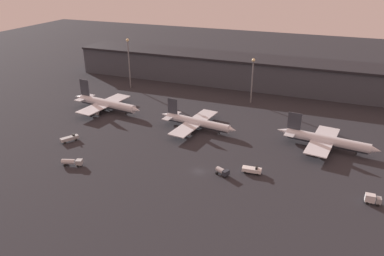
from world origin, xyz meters
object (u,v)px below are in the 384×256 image
at_px(airplane_2, 326,141).
at_px(service_vehicle_3, 252,170).
at_px(airplane_0, 106,104).
at_px(service_vehicle_4, 72,162).
at_px(service_vehicle_0, 372,199).
at_px(service_vehicle_2, 222,171).
at_px(airplane_1, 196,122).
at_px(service_vehicle_1, 70,138).

xyz_separation_m(airplane_2, service_vehicle_3, (-22.92, -29.61, -2.14)).
relative_size(airplane_0, service_vehicle_4, 5.30).
xyz_separation_m(service_vehicle_0, service_vehicle_4, (-101.39, -14.22, -0.17)).
relative_size(service_vehicle_2, service_vehicle_4, 0.67).
distance_m(service_vehicle_2, service_vehicle_3, 10.64).
distance_m(airplane_1, airplane_2, 54.81).
height_order(service_vehicle_0, service_vehicle_4, service_vehicle_0).
relative_size(service_vehicle_0, service_vehicle_2, 0.90).
distance_m(airplane_0, service_vehicle_0, 126.70).
relative_size(airplane_1, service_vehicle_3, 5.50).
height_order(airplane_0, service_vehicle_4, airplane_0).
bearing_deg(service_vehicle_3, service_vehicle_2, -154.79).
bearing_deg(service_vehicle_0, airplane_1, 153.45).
relative_size(airplane_0, service_vehicle_2, 7.90).
relative_size(airplane_1, airplane_2, 0.94).
bearing_deg(service_vehicle_2, service_vehicle_0, 24.94).
relative_size(airplane_0, service_vehicle_1, 5.54).
distance_m(service_vehicle_0, service_vehicle_2, 48.09).
xyz_separation_m(service_vehicle_1, service_vehicle_3, (76.57, 2.30, -0.00)).
distance_m(service_vehicle_1, service_vehicle_3, 76.61).
bearing_deg(service_vehicle_3, service_vehicle_4, -166.85).
relative_size(airplane_0, service_vehicle_3, 6.03).
height_order(service_vehicle_2, service_vehicle_4, service_vehicle_4).
height_order(airplane_2, service_vehicle_2, airplane_2).
xyz_separation_m(airplane_2, service_vehicle_1, (-99.49, -31.91, -2.13)).
bearing_deg(airplane_2, airplane_1, -171.53).
height_order(service_vehicle_1, service_vehicle_4, service_vehicle_1).
xyz_separation_m(service_vehicle_2, service_vehicle_3, (9.33, 5.11, -0.13)).
bearing_deg(airplane_2, service_vehicle_3, -120.05).
bearing_deg(airplane_0, service_vehicle_3, -14.61).
bearing_deg(airplane_1, airplane_0, -177.78).
height_order(airplane_1, service_vehicle_2, airplane_1).
height_order(airplane_0, airplane_1, airplane_0).
bearing_deg(service_vehicle_0, service_vehicle_3, 172.09).
xyz_separation_m(airplane_0, airplane_2, (104.97, -4.05, -0.10)).
relative_size(airplane_1, service_vehicle_2, 7.21).
height_order(airplane_0, service_vehicle_3, airplane_0).
relative_size(service_vehicle_0, service_vehicle_1, 0.63).
relative_size(service_vehicle_0, service_vehicle_3, 0.69).
distance_m(airplane_0, service_vehicle_4, 55.91).
xyz_separation_m(airplane_0, service_vehicle_4, (19.41, -52.39, -2.02)).
height_order(airplane_2, service_vehicle_3, airplane_2).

